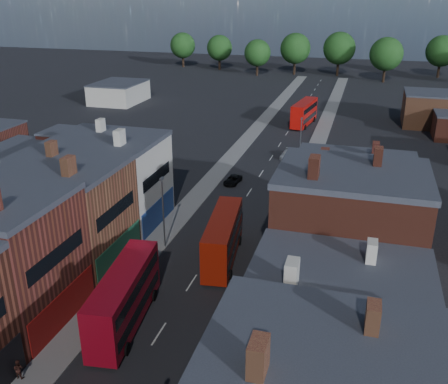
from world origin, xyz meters
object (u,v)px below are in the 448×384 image
Objects in this scene: ped_1 at (18,369)px; car_2 at (233,180)px; bus_0 at (124,297)px; bus_1 at (223,238)px; ped_3 at (255,323)px; bus_2 at (304,113)px; car_3 at (287,154)px.

car_2 is at bearing -98.04° from ped_1.
bus_0 is 9.36m from ped_1.
bus_1 is at bearing 61.81° from bus_0.
car_2 is 2.15× the size of ped_3.
bus_2 reaches higher than ped_3.
bus_2 is at bearing 96.34° from car_3.
bus_0 is 7.66× the size of ped_1.
ped_1 is (-9.39, -20.54, -1.73)m from bus_1.
bus_0 is 2.82× the size of car_3.
ped_1 is at bearing -90.64° from car_2.
bus_1 reaches higher than car_3.
bus_1 is 22.27m from car_2.
bus_0 is 34.28m from car_2.
car_2 is at bearing 2.19° from ped_3.
bus_0 is 48.71m from car_3.
car_3 is at bearing -102.11° from ped_1.
bus_1 reaches higher than ped_3.
bus_2 is 79.49m from ped_1.
bus_1 is (4.84, 12.57, -0.07)m from bus_0.
bus_2 is 37.11m from car_2.
ped_3 is (5.83, -10.87, -1.57)m from bus_1.
ped_1 is (-9.96, -78.85, -1.77)m from bus_2.
bus_0 is at bearing -90.94° from car_3.
bus_2 is 2.80× the size of car_3.
bus_1 is at bearing -116.40° from ped_1.
car_2 is at bearing -90.66° from bus_2.
bus_2 reaches higher than bus_1.
bus_0 is 1.03× the size of bus_1.
ped_3 is (5.26, -69.17, -1.61)m from bus_2.
bus_0 is at bearing -118.01° from bus_1.
car_2 is at bearing -105.98° from car_3.
bus_0 reaches higher than ped_3.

